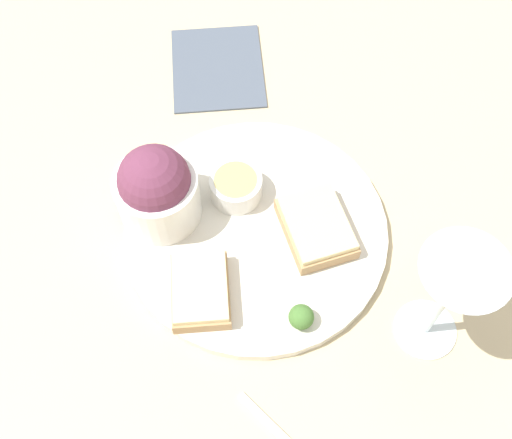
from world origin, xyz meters
TOP-DOWN VIEW (x-y plane):
  - ground_plane at (0.00, 0.00)m, footprint 4.00×4.00m
  - dinner_plate at (0.00, 0.00)m, footprint 0.29×0.29m
  - salad_bowl at (0.07, 0.09)m, footprint 0.09×0.09m
  - sauce_ramekin at (0.05, -0.00)m, footprint 0.06×0.06m
  - cheese_toast_near at (-0.03, -0.06)m, footprint 0.10×0.08m
  - cheese_toast_far at (-0.05, 0.09)m, footprint 0.10×0.09m
  - wine_glass at (-0.18, -0.11)m, footprint 0.08×0.08m
  - garnish at (-0.12, 0.01)m, footprint 0.03×0.03m
  - napkin at (0.24, -0.07)m, footprint 0.18×0.16m

SIDE VIEW (x-z plane):
  - ground_plane at x=0.00m, z-range 0.00..0.00m
  - napkin at x=0.24m, z-range 0.00..0.01m
  - dinner_plate at x=0.00m, z-range 0.00..0.01m
  - cheese_toast_near at x=-0.03m, z-range 0.01..0.04m
  - cheese_toast_far at x=-0.05m, z-range 0.01..0.04m
  - garnish at x=-0.12m, z-range 0.01..0.04m
  - sauce_ramekin at x=0.05m, z-range 0.02..0.05m
  - salad_bowl at x=0.07m, z-range 0.01..0.11m
  - wine_glass at x=-0.18m, z-range 0.04..0.19m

